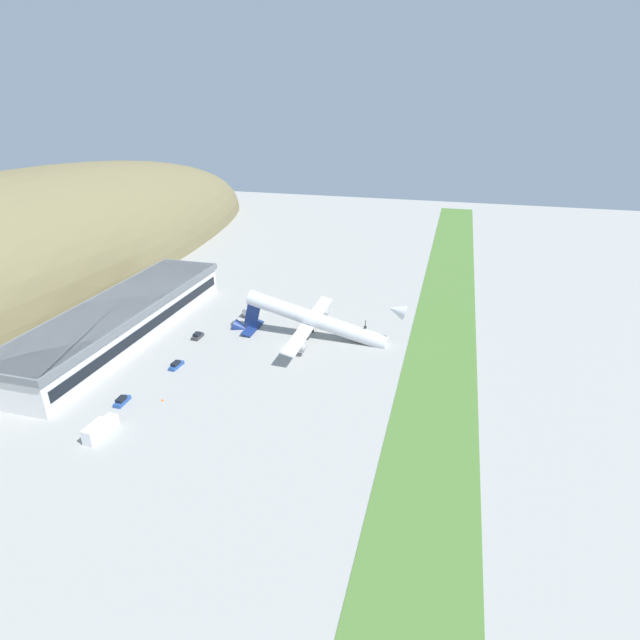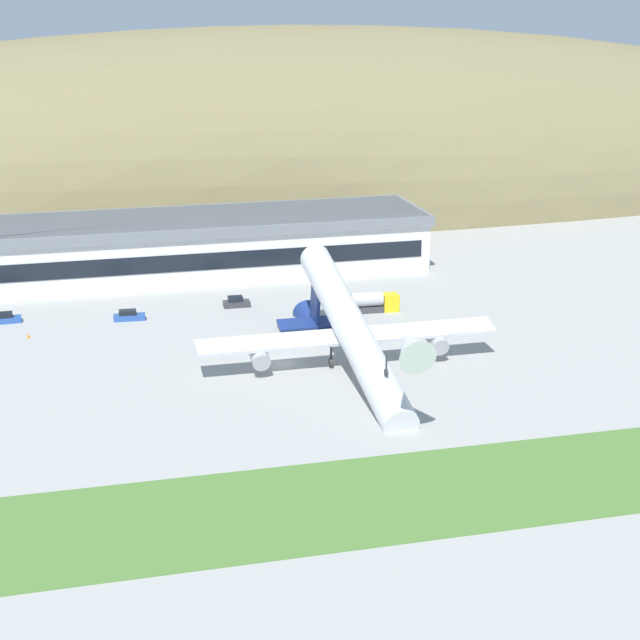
{
  "view_description": "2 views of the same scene",
  "coord_description": "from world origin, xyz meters",
  "px_view_note": "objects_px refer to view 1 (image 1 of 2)",
  "views": [
    {
      "loc": [
        -113.37,
        -39.43,
        61.71
      ],
      "look_at": [
        8.7,
        -6.06,
        5.22
      ],
      "focal_mm": 28.0,
      "sensor_mm": 36.0,
      "label": 1
    },
    {
      "loc": [
        -27.59,
        -128.0,
        47.16
      ],
      "look_at": [
        5.26,
        0.13,
        5.51
      ],
      "focal_mm": 60.0,
      "sensor_mm": 36.0,
      "label": 2
    }
  ],
  "objects_px": {
    "terminal_building": "(121,317)",
    "service_car_2": "(176,365)",
    "service_car_0": "(122,401)",
    "service_car_1": "(198,336)",
    "box_truck": "(100,429)",
    "fuel_truck": "(250,310)",
    "traffic_cone_0": "(162,400)",
    "cargo_airplane": "(313,321)"
  },
  "relations": [
    {
      "from": "terminal_building",
      "to": "traffic_cone_0",
      "type": "relative_size",
      "value": 138.56
    },
    {
      "from": "service_car_0",
      "to": "box_truck",
      "type": "relative_size",
      "value": 0.53
    },
    {
      "from": "service_car_0",
      "to": "fuel_truck",
      "type": "height_order",
      "value": "fuel_truck"
    },
    {
      "from": "fuel_truck",
      "to": "traffic_cone_0",
      "type": "relative_size",
      "value": 12.87
    },
    {
      "from": "terminal_building",
      "to": "fuel_truck",
      "type": "bearing_deg",
      "value": -50.14
    },
    {
      "from": "box_truck",
      "to": "service_car_0",
      "type": "bearing_deg",
      "value": 14.69
    },
    {
      "from": "service_car_1",
      "to": "service_car_2",
      "type": "xyz_separation_m",
      "value": [
        -16.49,
        -2.85,
        -0.03
      ]
    },
    {
      "from": "service_car_0",
      "to": "cargo_airplane",
      "type": "bearing_deg",
      "value": -35.9
    },
    {
      "from": "box_truck",
      "to": "traffic_cone_0",
      "type": "xyz_separation_m",
      "value": [
        14.26,
        -5.12,
        -1.23
      ]
    },
    {
      "from": "terminal_building",
      "to": "service_car_1",
      "type": "distance_m",
      "value": 21.84
    },
    {
      "from": "cargo_airplane",
      "to": "service_car_2",
      "type": "height_order",
      "value": "cargo_airplane"
    },
    {
      "from": "service_car_0",
      "to": "fuel_truck",
      "type": "distance_m",
      "value": 54.31
    },
    {
      "from": "service_car_0",
      "to": "service_car_1",
      "type": "distance_m",
      "value": 34.05
    },
    {
      "from": "cargo_airplane",
      "to": "service_car_1",
      "type": "bearing_deg",
      "value": 106.7
    },
    {
      "from": "service_car_2",
      "to": "traffic_cone_0",
      "type": "xyz_separation_m",
      "value": [
        -14.27,
        -4.78,
        -0.36
      ]
    },
    {
      "from": "terminal_building",
      "to": "service_car_2",
      "type": "xyz_separation_m",
      "value": [
        -12.37,
        -23.71,
        -5.0
      ]
    },
    {
      "from": "cargo_airplane",
      "to": "service_car_0",
      "type": "bearing_deg",
      "value": 144.1
    },
    {
      "from": "service_car_0",
      "to": "fuel_truck",
      "type": "relative_size",
      "value": 0.59
    },
    {
      "from": "service_car_0",
      "to": "traffic_cone_0",
      "type": "xyz_separation_m",
      "value": [
        3.28,
        -8.0,
        -0.36
      ]
    },
    {
      "from": "fuel_truck",
      "to": "service_car_1",
      "type": "bearing_deg",
      "value": 158.8
    },
    {
      "from": "service_car_1",
      "to": "service_car_2",
      "type": "relative_size",
      "value": 0.87
    },
    {
      "from": "cargo_airplane",
      "to": "service_car_2",
      "type": "distance_m",
      "value": 38.44
    },
    {
      "from": "cargo_airplane",
      "to": "box_truck",
      "type": "bearing_deg",
      "value": 152.32
    },
    {
      "from": "terminal_building",
      "to": "service_car_0",
      "type": "xyz_separation_m",
      "value": [
        -29.93,
        -20.48,
        -5.01
      ]
    },
    {
      "from": "fuel_truck",
      "to": "box_truck",
      "type": "height_order",
      "value": "box_truck"
    },
    {
      "from": "service_car_1",
      "to": "fuel_truck",
      "type": "height_order",
      "value": "fuel_truck"
    },
    {
      "from": "service_car_2",
      "to": "terminal_building",
      "type": "bearing_deg",
      "value": 62.44
    },
    {
      "from": "cargo_airplane",
      "to": "service_car_2",
      "type": "relative_size",
      "value": 10.7
    },
    {
      "from": "service_car_2",
      "to": "service_car_1",
      "type": "bearing_deg",
      "value": 9.8
    },
    {
      "from": "terminal_building",
      "to": "service_car_0",
      "type": "bearing_deg",
      "value": -145.61
    },
    {
      "from": "service_car_0",
      "to": "service_car_2",
      "type": "height_order",
      "value": "service_car_2"
    },
    {
      "from": "terminal_building",
      "to": "traffic_cone_0",
      "type": "xyz_separation_m",
      "value": [
        -26.64,
        -28.48,
        -5.37
      ]
    },
    {
      "from": "service_car_0",
      "to": "traffic_cone_0",
      "type": "relative_size",
      "value": 7.59
    },
    {
      "from": "service_car_0",
      "to": "terminal_building",
      "type": "bearing_deg",
      "value": 34.39
    },
    {
      "from": "service_car_0",
      "to": "service_car_1",
      "type": "height_order",
      "value": "service_car_1"
    },
    {
      "from": "service_car_2",
      "to": "box_truck",
      "type": "distance_m",
      "value": 28.55
    },
    {
      "from": "traffic_cone_0",
      "to": "fuel_truck",
      "type": "bearing_deg",
      "value": -0.0
    },
    {
      "from": "terminal_building",
      "to": "fuel_truck",
      "type": "distance_m",
      "value": 37.34
    },
    {
      "from": "service_car_1",
      "to": "box_truck",
      "type": "relative_size",
      "value": 0.49
    },
    {
      "from": "service_car_0",
      "to": "traffic_cone_0",
      "type": "distance_m",
      "value": 8.66
    },
    {
      "from": "terminal_building",
      "to": "fuel_truck",
      "type": "height_order",
      "value": "terminal_building"
    },
    {
      "from": "cargo_airplane",
      "to": "service_car_2",
      "type": "xyz_separation_m",
      "value": [
        -25.79,
        28.16,
        -4.36
      ]
    }
  ]
}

